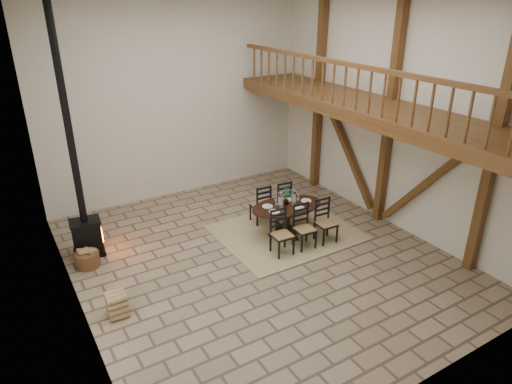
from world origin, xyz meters
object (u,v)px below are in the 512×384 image
log_basket (88,259)px  log_stack (117,305)px  dining_table (289,219)px  wood_stove (82,205)px

log_basket → log_stack: 1.84m
dining_table → log_stack: size_ratio=4.29×
wood_stove → log_stack: 2.46m
dining_table → log_stack: (-4.08, -0.81, -0.16)m
dining_table → wood_stove: size_ratio=0.39×
wood_stove → dining_table: bearing=-13.7°
log_basket → wood_stove: bearing=74.2°
dining_table → wood_stove: 4.37m
dining_table → log_basket: 4.30m
wood_stove → log_stack: (-0.04, -2.28, -0.91)m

